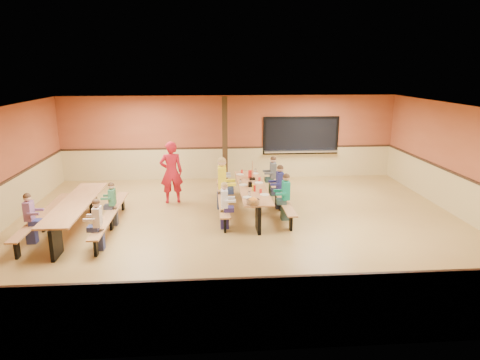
{
  "coord_description": "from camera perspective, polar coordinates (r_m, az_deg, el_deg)",
  "views": [
    {
      "loc": [
        -0.8,
        -10.29,
        3.96
      ],
      "look_at": [
        0.01,
        0.3,
        1.15
      ],
      "focal_mm": 32.0,
      "sensor_mm": 36.0,
      "label": 1
    }
  ],
  "objects": [
    {
      "name": "seated_child_green_sec",
      "position": [
        11.42,
        -16.61,
        -3.13
      ],
      "size": [
        0.33,
        0.27,
        1.13
      ],
      "primitive_type": null,
      "color": "#2E633F",
      "rests_on": "ground"
    },
    {
      "name": "condiment_ketchup",
      "position": [
        11.43,
        1.97,
        -1.12
      ],
      "size": [
        0.06,
        0.06,
        0.17
      ],
      "primitive_type": "cylinder",
      "color": "#B2140F",
      "rests_on": "cafeteria_table_main"
    },
    {
      "name": "seated_child_grey_left",
      "position": [
        13.14,
        -2.54,
        0.07
      ],
      "size": [
        0.38,
        0.31,
        1.24
      ],
      "primitive_type": null,
      "color": "#B1B1B1",
      "rests_on": "ground"
    },
    {
      "name": "cafeteria_table_second",
      "position": [
        11.36,
        -20.98,
        -3.8
      ],
      "size": [
        1.91,
        3.7,
        0.74
      ],
      "color": "#B07546",
      "rests_on": "ground"
    },
    {
      "name": "seated_adult_yellow",
      "position": [
        12.24,
        -2.41,
        -0.47
      ],
      "size": [
        0.5,
        0.41,
        1.47
      ],
      "primitive_type": null,
      "color": "yellow",
      "rests_on": "ground"
    },
    {
      "name": "cafeteria_table_main",
      "position": [
        12.04,
        1.59,
        -1.76
      ],
      "size": [
        1.91,
        3.7,
        0.74
      ],
      "color": "#B07546",
      "rests_on": "ground"
    },
    {
      "name": "seated_child_tan_sec",
      "position": [
        10.0,
        -18.41,
        -5.71
      ],
      "size": [
        0.35,
        0.28,
        1.17
      ],
      "primitive_type": null,
      "color": "beige",
      "rests_on": "ground"
    },
    {
      "name": "standing_woman",
      "position": [
        12.87,
        -9.14,
        1.02
      ],
      "size": [
        0.75,
        0.57,
        1.87
      ],
      "primitive_type": "imported",
      "rotation": [
        0.0,
        0.0,
        3.33
      ],
      "color": "#AF1421",
      "rests_on": "ground"
    },
    {
      "name": "structural_post",
      "position": [
        14.91,
        -2.03,
        5.3
      ],
      "size": [
        0.18,
        0.18,
        3.0
      ],
      "primitive_type": "cube",
      "color": "black",
      "rests_on": "ground"
    },
    {
      "name": "seated_child_white_left",
      "position": [
        10.74,
        -2.09,
        -3.46
      ],
      "size": [
        0.36,
        0.29,
        1.19
      ],
      "primitive_type": null,
      "color": "white",
      "rests_on": "ground"
    },
    {
      "name": "kitchen_pass_through",
      "position": [
        15.82,
        8.12,
        5.68
      ],
      "size": [
        2.78,
        0.28,
        1.38
      ],
      "color": "black",
      "rests_on": "ground"
    },
    {
      "name": "seated_child_navy_right",
      "position": [
        12.3,
        5.32,
        -0.95
      ],
      "size": [
        0.4,
        0.32,
        1.26
      ],
      "primitive_type": null,
      "color": "navy",
      "rests_on": "ground"
    },
    {
      "name": "ground",
      "position": [
        11.06,
        0.05,
        -6.18
      ],
      "size": [
        12.0,
        12.0,
        0.0
      ],
      "primitive_type": "plane",
      "color": "olive",
      "rests_on": "ground"
    },
    {
      "name": "place_settings",
      "position": [
        11.97,
        1.59,
        -0.53
      ],
      "size": [
        0.65,
        3.3,
        0.11
      ],
      "primitive_type": null,
      "color": "beige",
      "rests_on": "cafeteria_table_main"
    },
    {
      "name": "punch_pitcher",
      "position": [
        12.84,
        1.44,
        0.79
      ],
      "size": [
        0.16,
        0.16,
        0.22
      ],
      "primitive_type": "cylinder",
      "color": "red",
      "rests_on": "cafeteria_table_main"
    },
    {
      "name": "seated_child_char_right",
      "position": [
        13.54,
        4.42,
        0.5
      ],
      "size": [
        0.39,
        0.32,
        1.25
      ],
      "primitive_type": null,
      "color": "#4E5359",
      "rests_on": "ground"
    },
    {
      "name": "seated_child_purple_sec",
      "position": [
        10.96,
        -26.22,
        -4.67
      ],
      "size": [
        0.36,
        0.29,
        1.19
      ],
      "primitive_type": null,
      "color": "#7B4D74",
      "rests_on": "ground"
    },
    {
      "name": "table_paddle",
      "position": [
        12.61,
        1.65,
        0.65
      ],
      "size": [
        0.16,
        0.16,
        0.56
      ],
      "color": "black",
      "rests_on": "cafeteria_table_main"
    },
    {
      "name": "napkin_dispenser",
      "position": [
        11.89,
        1.35,
        -0.58
      ],
      "size": [
        0.1,
        0.14,
        0.13
      ],
      "primitive_type": "cube",
      "color": "black",
      "rests_on": "cafeteria_table_main"
    },
    {
      "name": "chip_bowl",
      "position": [
        10.38,
        1.76,
        -2.84
      ],
      "size": [
        0.32,
        0.32,
        0.15
      ],
      "primitive_type": null,
      "color": "orange",
      "rests_on": "cafeteria_table_main"
    },
    {
      "name": "seated_child_teal_right",
      "position": [
        11.4,
        6.12,
        -2.29
      ],
      "size": [
        0.39,
        0.32,
        1.25
      ],
      "primitive_type": null,
      "color": "#108261",
      "rests_on": "ground"
    },
    {
      "name": "room_envelope",
      "position": [
        10.83,
        0.05,
        -2.76
      ],
      "size": [
        12.04,
        10.04,
        3.02
      ],
      "color": "#9B4B2D",
      "rests_on": "ground"
    },
    {
      "name": "condiment_mustard",
      "position": [
        11.5,
        1.77,
        -1.02
      ],
      "size": [
        0.06,
        0.06,
        0.17
      ],
      "primitive_type": "cylinder",
      "color": "yellow",
      "rests_on": "cafeteria_table_main"
    }
  ]
}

